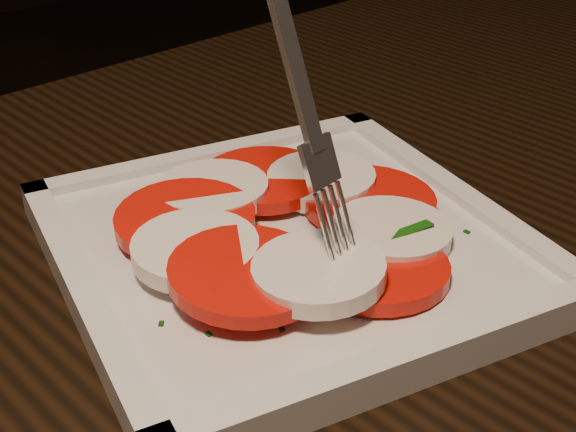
% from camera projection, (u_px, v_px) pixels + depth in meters
% --- Properties ---
extents(table, '(1.26, 0.90, 0.75)m').
position_uv_depth(table, '(395.00, 382.00, 0.52)').
color(table, black).
rests_on(table, ground).
extents(plate, '(0.30, 0.30, 0.01)m').
position_uv_depth(plate, '(288.00, 249.00, 0.47)').
color(plate, silver).
rests_on(plate, table).
extents(caprese_salad, '(0.20, 0.19, 0.03)m').
position_uv_depth(caprese_salad, '(288.00, 224.00, 0.46)').
color(caprese_salad, red).
rests_on(caprese_salad, plate).
extents(fork, '(0.04, 0.08, 0.19)m').
position_uv_depth(fork, '(279.00, 58.00, 0.39)').
color(fork, white).
rests_on(fork, caprese_salad).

